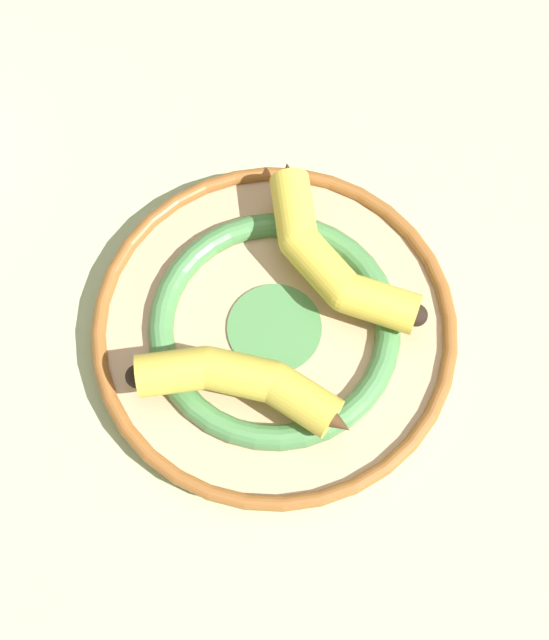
{
  "coord_description": "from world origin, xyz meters",
  "views": [
    {
      "loc": [
        -0.25,
        0.1,
        0.74
      ],
      "look_at": [
        -0.01,
        -0.02,
        0.04
      ],
      "focal_mm": 50.0,
      "sensor_mm": 36.0,
      "label": 1
    }
  ],
  "objects": [
    {
      "name": "ground_plane",
      "position": [
        0.0,
        0.0,
        0.0
      ],
      "size": [
        2.8,
        2.8,
        0.0
      ],
      "primitive_type": "plane",
      "color": "#B2C693"
    },
    {
      "name": "decorative_bowl",
      "position": [
        -0.01,
        -0.02,
        0.02
      ],
      "size": [
        0.32,
        0.32,
        0.03
      ],
      "color": "tan",
      "rests_on": "ground_plane"
    },
    {
      "name": "banana_a",
      "position": [
        -0.05,
        0.03,
        0.05
      ],
      "size": [
        0.14,
        0.16,
        0.04
      ],
      "rotation": [
        0.0,
        0.0,
        0.91
      ],
      "color": "gold",
      "rests_on": "decorative_bowl"
    },
    {
      "name": "banana_b",
      "position": [
        0.02,
        -0.08,
        0.05
      ],
      "size": [
        0.19,
        0.09,
        0.04
      ],
      "rotation": [
        0.0,
        0.0,
        -2.9
      ],
      "color": "yellow",
      "rests_on": "decorative_bowl"
    }
  ]
}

